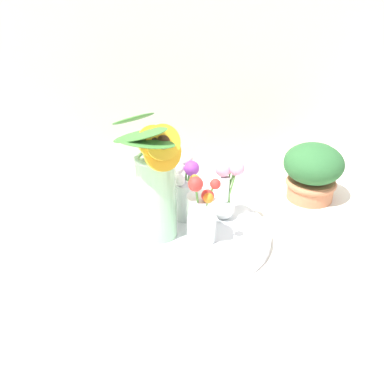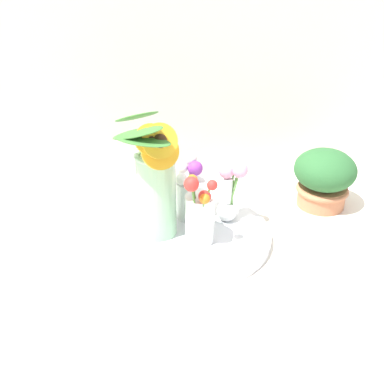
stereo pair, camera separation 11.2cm
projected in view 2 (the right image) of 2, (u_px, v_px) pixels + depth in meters
name	position (u px, v px, depth m)	size (l,w,h in m)	color
ground_plane	(204.00, 244.00, 1.17)	(6.00, 6.00, 0.00)	silver
serving_tray	(192.00, 235.00, 1.19)	(0.41, 0.41, 0.02)	silver
mason_jar_sunflowers	(155.00, 182.00, 1.10)	(0.17, 0.24, 0.33)	#99CC9E
vase_small_center	(200.00, 214.00, 1.10)	(0.09, 0.09, 0.20)	white
vase_bulb_right	(230.00, 189.00, 1.19)	(0.08, 0.06, 0.17)	white
vase_small_back	(190.00, 193.00, 1.22)	(0.09, 0.08, 0.18)	white
potted_plant	(324.00, 177.00, 1.31)	(0.18, 0.18, 0.18)	#B7704C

